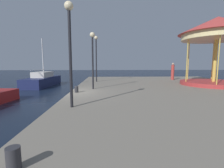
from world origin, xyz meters
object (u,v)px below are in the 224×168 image
Objects in this scene: lamp_post_near_edge at (70,36)px; lamp_post_mid_promenade at (93,50)px; bollard_north at (76,89)px; bollard_center at (13,158)px; lamp_post_far_end at (96,51)px; carousel at (217,34)px; sailboat_navy at (43,80)px; person_by_the_water at (173,72)px.

lamp_post_near_edge is 1.06× the size of lamp_post_mid_promenade.
lamp_post_near_edge reaches higher than bollard_north.
lamp_post_mid_promenade is 9.44m from bollard_center.
bollard_north is at bearing -98.52° from lamp_post_far_end.
carousel reaches higher than lamp_post_near_edge.
lamp_post_far_end is 11.46× the size of bollard_north.
person_by_the_water is at bearing -5.02° from sailboat_navy.
lamp_post_far_end is at bearing 81.48° from bollard_north.
bollard_center is at bearing -120.91° from person_by_the_water.
lamp_post_near_edge is 9.98m from lamp_post_far_end.
bollard_north is 0.21× the size of person_by_the_water.
lamp_post_near_edge is 14.86m from person_by_the_water.
carousel is at bearing 44.77° from bollard_center.
bollard_center is 7.66m from bollard_north.
carousel reaches higher than bollard_center.
sailboat_navy is 18.42m from carousel.
lamp_post_near_edge is 0.93× the size of lamp_post_far_end.
sailboat_navy is at bearing 160.27° from carousel.
carousel reaches higher than lamp_post_mid_promenade.
bollard_center is at bearing -70.95° from sailboat_navy.
sailboat_navy is at bearing 129.81° from lamp_post_mid_promenade.
lamp_post_mid_promenade reaches higher than bollard_north.
sailboat_navy is 14.53m from lamp_post_near_edge.
sailboat_navy is at bearing 156.20° from lamp_post_far_end.
carousel is 6.01m from person_by_the_water.
sailboat_navy reaches higher than lamp_post_near_edge.
lamp_post_far_end is (-0.00, 4.98, 0.34)m from lamp_post_mid_promenade.
sailboat_navy is 16.77× the size of bollard_center.
lamp_post_mid_promenade is at bearing 55.64° from bollard_north.
bollard_north is 12.47m from person_by_the_water.
lamp_post_far_end is at bearing 162.98° from carousel.
person_by_the_water is at bearing 59.09° from bollard_center.
carousel is 12.85m from lamp_post_near_edge.
lamp_post_mid_promenade is at bearing -142.79° from person_by_the_water.
bollard_north is at bearing -124.36° from lamp_post_mid_promenade.
lamp_post_mid_promenade is 10.98m from person_by_the_water.
lamp_post_near_edge is 4.89m from bollard_center.
sailboat_navy is 16.77× the size of bollard_north.
person_by_the_water is at bearing 51.53° from lamp_post_near_edge.
carousel reaches higher than sailboat_navy.
lamp_post_near_edge is (-10.81, -6.83, -1.35)m from carousel.
lamp_post_far_end reaches higher than bollard_north.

